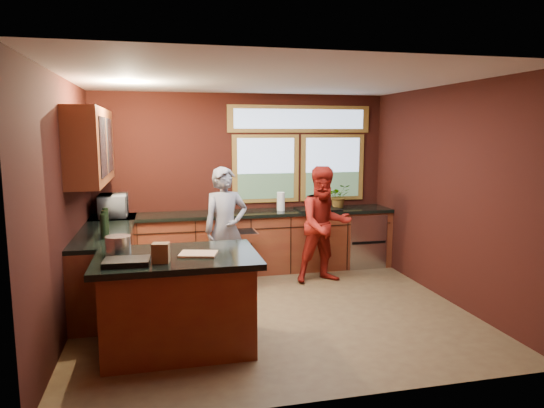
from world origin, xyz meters
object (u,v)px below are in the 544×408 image
object	(u,v)px
cutting_board	(198,254)
stock_pot	(118,245)
person_grey	(226,229)
island	(178,301)
person_red	(325,225)

from	to	relation	value
cutting_board	stock_pot	world-z (taller)	stock_pot
person_grey	stock_pot	xyz separation A→B (m)	(-1.25, -1.54, 0.20)
person_grey	cutting_board	distance (m)	1.82
person_grey	cutting_board	xyz separation A→B (m)	(-0.50, -1.74, 0.12)
island	person_red	size ratio (longest dim) A/B	0.94
person_red	cutting_board	bearing A→B (deg)	-141.57
person_grey	stock_pot	distance (m)	1.99
stock_pot	cutting_board	bearing A→B (deg)	-14.93
island	stock_pot	size ratio (longest dim) A/B	6.46
island	cutting_board	size ratio (longest dim) A/B	4.43
island	stock_pot	bearing A→B (deg)	164.74
person_grey	stock_pot	bearing A→B (deg)	-139.17
person_red	person_grey	bearing A→B (deg)	176.87
person_grey	island	bearing A→B (deg)	-122.59
cutting_board	person_grey	bearing A→B (deg)	74.04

